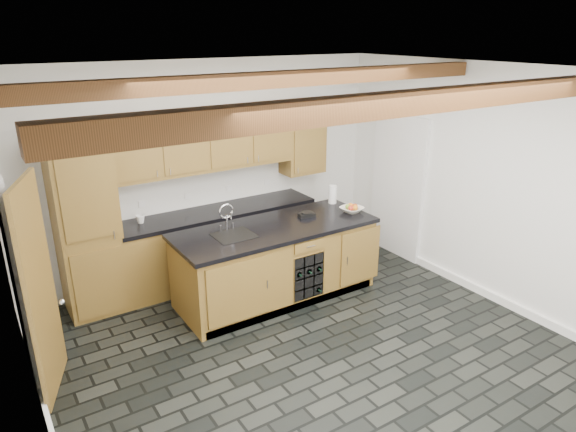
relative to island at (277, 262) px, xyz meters
name	(u,v)px	position (x,y,z in m)	size (l,w,h in m)	color
ground	(317,355)	(-0.31, -1.28, -0.46)	(5.00, 5.00, 0.00)	black
room_shell	(282,201)	(-0.39, -0.75, 1.06)	(5.01, 5.00, 5.00)	white
back_cabinetry	(191,210)	(-0.68, 0.95, 0.51)	(3.65, 0.62, 2.20)	olive
island	(277,262)	(0.00, 0.00, 0.00)	(2.48, 0.96, 0.93)	olive
faucet	(233,232)	(-0.56, 0.05, 0.50)	(0.45, 0.40, 0.34)	black
kitchen_scale	(307,214)	(0.49, 0.08, 0.50)	(0.22, 0.15, 0.06)	black
fruit_bowl	(352,210)	(1.07, -0.09, 0.50)	(0.28, 0.28, 0.07)	beige
fruit_cluster	(352,207)	(1.07, -0.09, 0.54)	(0.16, 0.17, 0.07)	#B23C17
paper_towel	(333,194)	(1.09, 0.33, 0.59)	(0.11, 0.11, 0.24)	white
mug	(140,219)	(-1.32, 0.98, 0.52)	(0.11, 0.11, 0.10)	white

